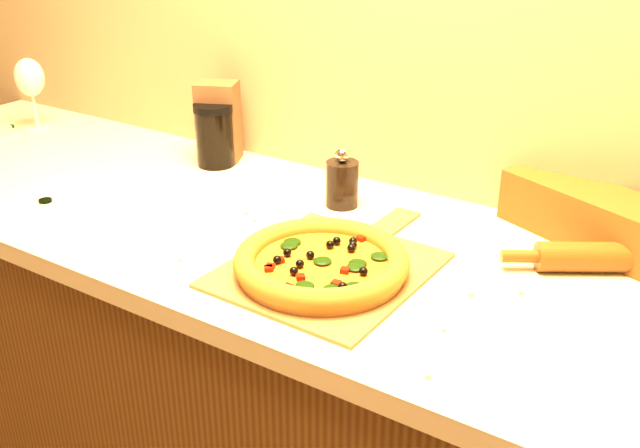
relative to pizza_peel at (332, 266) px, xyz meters
The scene contains 11 objects.
cabinet 0.48m from the pizza_peel, 98.55° to the left, with size 2.80×0.65×0.86m, color #49280F.
countertop 0.09m from the pizza_peel, 98.55° to the left, with size 2.84×0.68×0.04m, color beige.
pizza_peel is the anchor object (origin of this frame).
pizza 0.04m from the pizza_peel, 90.54° to the right, with size 0.30×0.30×0.04m.
bottle_cap 0.68m from the pizza_peel, behind, with size 0.03×0.03×0.01m, color black.
pepper_grinder 0.28m from the pizza_peel, 117.82° to the left, with size 0.07×0.07×0.13m.
rolling_pin 0.49m from the pizza_peel, 31.88° to the left, with size 0.34×0.23×0.05m.
bread_bag 0.51m from the pizza_peel, 44.26° to the left, with size 0.38×0.12×0.10m, color brown.
wine_glass 1.16m from the pizza_peel, 167.83° to the left, with size 0.08×0.08×0.20m.
paper_bag 0.63m from the pizza_peel, 148.29° to the left, with size 0.10×0.08×0.19m, color brown.
dark_jar 0.60m from the pizza_peel, 150.41° to the left, with size 0.09×0.09×0.15m.
Camera 1 is at (0.60, 0.40, 1.50)m, focal length 40.00 mm.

